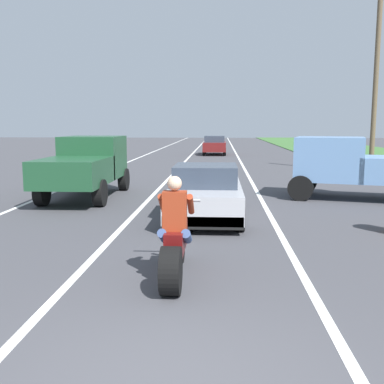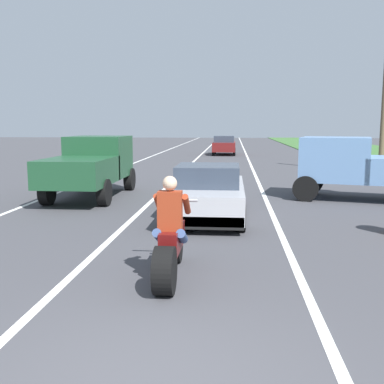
# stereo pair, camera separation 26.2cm
# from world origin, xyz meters

# --- Properties ---
(lane_stripe_left_solid) EXTENTS (0.14, 120.00, 0.01)m
(lane_stripe_left_solid) POSITION_xyz_m (-5.40, 20.00, 0.00)
(lane_stripe_left_solid) COLOR white
(lane_stripe_left_solid) RESTS_ON ground
(lane_stripe_right_solid) EXTENTS (0.14, 120.00, 0.01)m
(lane_stripe_right_solid) POSITION_xyz_m (1.80, 20.00, 0.00)
(lane_stripe_right_solid) COLOR white
(lane_stripe_right_solid) RESTS_ON ground
(lane_stripe_centre_dashed) EXTENTS (0.14, 120.00, 0.01)m
(lane_stripe_centre_dashed) POSITION_xyz_m (-1.80, 20.00, 0.00)
(lane_stripe_centre_dashed) COLOR white
(lane_stripe_centre_dashed) RESTS_ON ground
(motorcycle_with_rider) EXTENTS (0.70, 2.21, 1.62)m
(motorcycle_with_rider) POSITION_xyz_m (-0.21, 3.02, 0.59)
(motorcycle_with_rider) COLOR black
(motorcycle_with_rider) RESTS_ON ground
(sports_car_silver) EXTENTS (1.84, 4.30, 1.37)m
(sports_car_silver) POSITION_xyz_m (0.11, 7.91, 0.63)
(sports_car_silver) COLOR #B7B7BC
(sports_car_silver) RESTS_ON ground
(pickup_truck_left_lane_dark_green) EXTENTS (2.02, 4.80, 1.98)m
(pickup_truck_left_lane_dark_green) POSITION_xyz_m (-3.90, 10.91, 1.11)
(pickup_truck_left_lane_dark_green) COLOR #1E4C2D
(pickup_truck_left_lane_dark_green) RESTS_ON ground
(pickup_truck_right_shoulder_light_blue) EXTENTS (5.14, 3.14, 1.98)m
(pickup_truck_right_shoulder_light_blue) POSITION_xyz_m (4.91, 11.11, 1.11)
(pickup_truck_right_shoulder_light_blue) COLOR #6B93C6
(pickup_truck_right_shoulder_light_blue) RESTS_ON ground
(distant_car_far_ahead) EXTENTS (1.80, 4.00, 1.50)m
(distant_car_far_ahead) POSITION_xyz_m (0.03, 32.78, 0.77)
(distant_car_far_ahead) COLOR maroon
(distant_car_far_ahead) RESTS_ON ground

